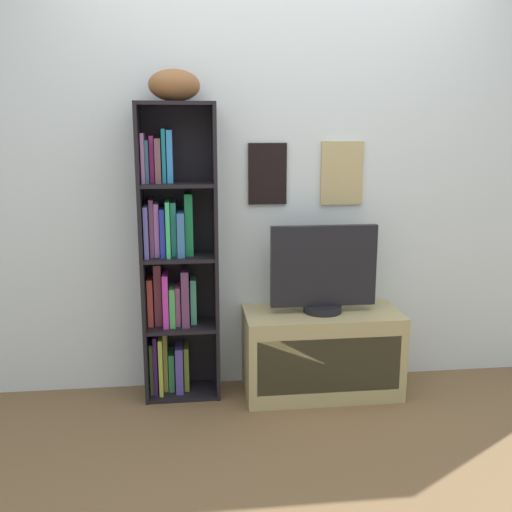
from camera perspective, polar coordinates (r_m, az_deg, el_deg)
ground at (r=2.78m, az=5.03°, el=-21.75°), size 5.20×5.20×0.04m
back_wall at (r=3.43m, az=1.59°, el=6.28°), size 4.80×0.08×2.34m
bookshelf at (r=3.33m, az=-8.14°, el=-0.81°), size 0.43×0.26×1.68m
football at (r=3.22m, az=-8.03°, el=16.30°), size 0.32×0.24×0.17m
tv_stand at (r=3.48m, az=6.46°, el=-9.40°), size 0.90×0.41×0.50m
television at (r=3.32m, az=6.66°, el=-1.45°), size 0.61×0.22×0.51m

